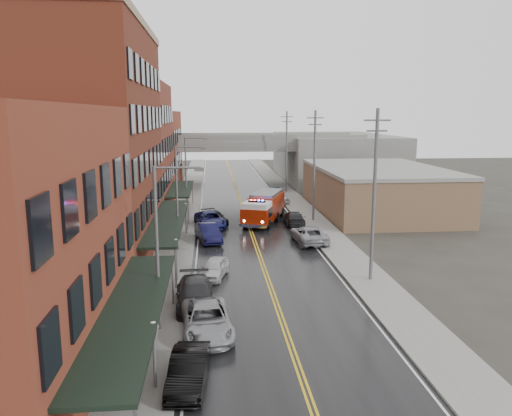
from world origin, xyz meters
TOP-DOWN VIEW (x-y plane):
  - ground at (0.00, 0.00)m, footprint 220.00×220.00m
  - road at (0.00, 30.00)m, footprint 11.00×160.00m
  - sidewalk_left at (-7.30, 30.00)m, footprint 3.00×160.00m
  - sidewalk_right at (7.30, 30.00)m, footprint 3.00×160.00m
  - curb_left at (-5.65, 30.00)m, footprint 0.30×160.00m
  - curb_right at (5.65, 30.00)m, footprint 0.30×160.00m
  - brick_building_b at (-13.30, 23.00)m, footprint 9.00×20.00m
  - brick_building_c at (-13.30, 40.50)m, footprint 9.00×15.00m
  - brick_building_far at (-13.30, 58.00)m, footprint 9.00×20.00m
  - tan_building at (16.00, 40.00)m, footprint 14.00×22.00m
  - right_far_block at (18.00, 70.00)m, footprint 18.00×30.00m
  - awning_0 at (-7.49, 4.00)m, footprint 2.60×16.00m
  - awning_1 at (-7.49, 23.00)m, footprint 2.60×18.00m
  - awning_2 at (-7.49, 40.50)m, footprint 2.60×13.00m
  - globe_lamp_0 at (-6.40, 2.00)m, footprint 0.44×0.44m
  - globe_lamp_1 at (-6.40, 16.00)m, footprint 0.44×0.44m
  - globe_lamp_2 at (-6.40, 30.00)m, footprint 0.44×0.44m
  - street_lamp_0 at (-6.55, 8.00)m, footprint 2.64×0.22m
  - street_lamp_1 at (-6.55, 24.00)m, footprint 2.64×0.22m
  - street_lamp_2 at (-6.55, 40.00)m, footprint 2.64×0.22m
  - utility_pole_0 at (7.20, 15.00)m, footprint 1.80×0.24m
  - utility_pole_1 at (7.20, 35.00)m, footprint 1.80×0.24m
  - utility_pole_2 at (7.20, 55.00)m, footprint 1.80×0.24m
  - overpass at (0.00, 62.00)m, footprint 40.00×10.00m
  - fire_truck at (1.70, 34.77)m, footprint 5.74×9.19m
  - parked_car_left_1 at (-5.00, 2.26)m, footprint 1.90×4.54m
  - parked_car_left_2 at (-4.25, 7.39)m, footprint 3.06×5.82m
  - parked_car_left_3 at (-5.00, 11.30)m, footprint 2.49×5.64m
  - parked_car_left_4 at (-3.81, 16.80)m, footprint 2.62×4.35m
  - parked_car_left_5 at (-4.25, 27.20)m, footprint 2.75×5.22m
  - parked_car_left_6 at (-4.09, 33.20)m, footprint 3.66×6.06m
  - parked_car_left_7 at (-3.60, 34.80)m, footprint 3.29×4.94m
  - parked_car_right_0 at (4.92, 25.90)m, footprint 2.98×5.78m
  - parked_car_right_1 at (4.79, 33.55)m, footprint 2.05×4.89m
  - parked_car_right_2 at (4.92, 46.20)m, footprint 2.75×4.27m
  - parked_car_right_3 at (4.99, 52.20)m, footprint 1.89×4.22m

SIDE VIEW (x-z plane):
  - ground at x=0.00m, z-range 0.00..0.00m
  - road at x=0.00m, z-range 0.00..0.02m
  - sidewalk_left at x=-7.30m, z-range 0.00..0.15m
  - sidewalk_right at x=7.30m, z-range 0.00..0.15m
  - curb_left at x=-5.65m, z-range 0.00..0.15m
  - curb_right at x=5.65m, z-range 0.00..0.15m
  - parked_car_left_7 at x=-3.60m, z-range 0.00..1.33m
  - parked_car_right_3 at x=4.99m, z-range 0.00..1.35m
  - parked_car_right_2 at x=4.92m, z-range 0.00..1.35m
  - parked_car_left_4 at x=-3.81m, z-range 0.00..1.38m
  - parked_car_right_1 at x=4.79m, z-range 0.00..1.41m
  - parked_car_left_1 at x=-5.00m, z-range 0.00..1.46m
  - parked_car_right_0 at x=4.92m, z-range 0.00..1.56m
  - parked_car_left_2 at x=-4.25m, z-range 0.00..1.56m
  - parked_car_left_6 at x=-4.09m, z-range 0.00..1.57m
  - parked_car_left_3 at x=-5.00m, z-range 0.00..1.61m
  - parked_car_left_5 at x=-4.25m, z-range 0.00..1.63m
  - fire_truck at x=1.70m, z-range 0.13..3.34m
  - globe_lamp_0 at x=-6.40m, z-range 0.75..3.87m
  - globe_lamp_1 at x=-6.40m, z-range 0.75..3.87m
  - globe_lamp_2 at x=-6.40m, z-range 0.75..3.87m
  - tan_building at x=16.00m, z-range 0.00..5.00m
  - awning_2 at x=-7.49m, z-range 1.44..4.53m
  - awning_0 at x=-7.49m, z-range 1.44..4.53m
  - awning_1 at x=-7.49m, z-range 1.44..4.53m
  - right_far_block at x=18.00m, z-range 0.00..8.00m
  - street_lamp_0 at x=-6.55m, z-range 0.69..9.69m
  - street_lamp_1 at x=-6.55m, z-range 0.69..9.69m
  - street_lamp_2 at x=-6.55m, z-range 0.69..9.69m
  - overpass at x=0.00m, z-range 2.24..9.74m
  - brick_building_far at x=-13.30m, z-range 0.00..12.00m
  - utility_pole_0 at x=7.20m, z-range 0.31..12.31m
  - utility_pole_1 at x=7.20m, z-range 0.31..12.31m
  - utility_pole_2 at x=7.20m, z-range 0.31..12.31m
  - brick_building_c at x=-13.30m, z-range 0.00..15.00m
  - brick_building_b at x=-13.30m, z-range 0.00..18.00m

